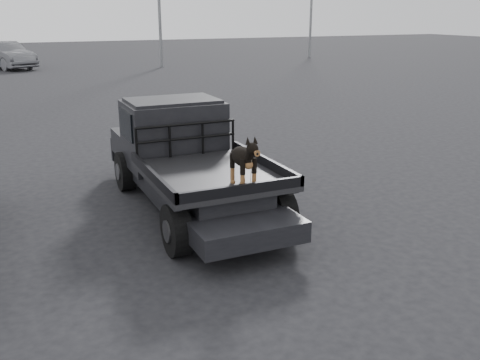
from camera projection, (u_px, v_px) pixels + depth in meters
name	position (u px, v px, depth m)	size (l,w,h in m)	color
ground	(218.00, 273.00, 7.10)	(120.00, 120.00, 0.00)	black
flatbed_ute	(192.00, 183.00, 9.31)	(2.00, 5.40, 0.92)	black
ute_cab	(173.00, 123.00, 9.87)	(1.72, 1.30, 0.88)	black
headache_rack	(187.00, 140.00, 9.27)	(1.80, 0.08, 0.55)	black
dog	(243.00, 161.00, 7.60)	(0.32, 0.60, 0.74)	black
distant_car_a	(5.00, 55.00, 32.23)	(1.70, 4.86, 1.60)	#535459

